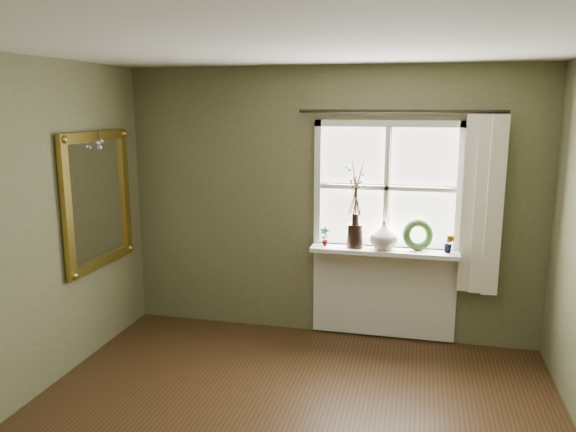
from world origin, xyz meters
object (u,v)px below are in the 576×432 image
Objects in this scene: cream_vase at (384,235)px; wreath at (418,238)px; gilt_mirror at (98,199)px; dark_jug at (355,236)px.

cream_vase is 0.94× the size of wreath.
gilt_mirror reaches higher than cream_vase.
dark_jug is 0.82× the size of cream_vase.
wreath is (0.57, 0.04, -0.00)m from dark_jug.
gilt_mirror is at bearing -164.73° from cream_vase.
dark_jug is 0.77× the size of wreath.
gilt_mirror reaches higher than wreath.
cream_vase is 0.22× the size of gilt_mirror.
dark_jug is 0.18× the size of gilt_mirror.
cream_vase reaches higher than wreath.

